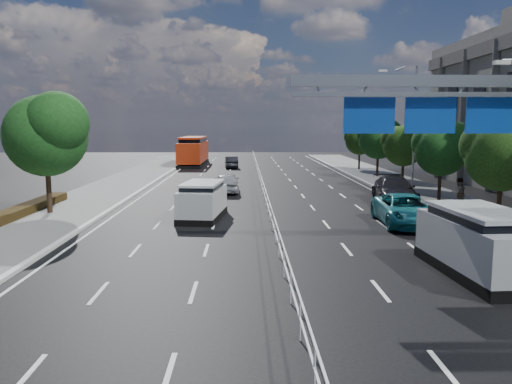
{
  "coord_description": "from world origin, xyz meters",
  "views": [
    {
      "loc": [
        -1.26,
        -9.33,
        4.96
      ],
      "look_at": [
        -0.83,
        9.46,
        2.4
      ],
      "focal_mm": 35.0,
      "sensor_mm": 36.0,
      "label": 1
    }
  ],
  "objects": [
    {
      "name": "ground",
      "position": [
        0.0,
        0.0,
        0.0
      ],
      "size": [
        160.0,
        160.0,
        0.0
      ],
      "primitive_type": "plane",
      "color": "black",
      "rests_on": "ground"
    },
    {
      "name": "median_fence",
      "position": [
        0.0,
        22.5,
        0.53
      ],
      "size": [
        0.05,
        85.0,
        1.02
      ],
      "color": "silver",
      "rests_on": "ground"
    },
    {
      "name": "overhead_gantry",
      "position": [
        6.74,
        10.05,
        5.61
      ],
      "size": [
        10.24,
        0.38,
        7.45
      ],
      "color": "gray",
      "rests_on": "ground"
    },
    {
      "name": "streetlight_far",
      "position": [
        10.5,
        26.0,
        5.21
      ],
      "size": [
        2.78,
        2.4,
        9.0
      ],
      "color": "gray",
      "rests_on": "ground"
    },
    {
      "name": "near_tree_back",
      "position": [
        -11.94,
        17.97,
        4.61
      ],
      "size": [
        4.84,
        4.51,
        6.69
      ],
      "color": "black",
      "rests_on": "ground"
    },
    {
      "name": "far_tree_d",
      "position": [
        11.25,
        14.48,
        3.69
      ],
      "size": [
        3.85,
        3.59,
        5.34
      ],
      "color": "black",
      "rests_on": "ground"
    },
    {
      "name": "far_tree_e",
      "position": [
        11.25,
        21.98,
        3.56
      ],
      "size": [
        3.63,
        3.38,
        5.13
      ],
      "color": "black",
      "rests_on": "ground"
    },
    {
      "name": "far_tree_f",
      "position": [
        11.24,
        29.48,
        3.49
      ],
      "size": [
        3.52,
        3.28,
        5.02
      ],
      "color": "black",
      "rests_on": "ground"
    },
    {
      "name": "far_tree_g",
      "position": [
        11.25,
        36.98,
        3.75
      ],
      "size": [
        3.96,
        3.69,
        5.45
      ],
      "color": "black",
      "rests_on": "ground"
    },
    {
      "name": "far_tree_h",
      "position": [
        11.24,
        44.48,
        3.42
      ],
      "size": [
        3.41,
        3.18,
        4.91
      ],
      "color": "black",
      "rests_on": "ground"
    },
    {
      "name": "white_minivan",
      "position": [
        -3.49,
        16.78,
        0.95
      ],
      "size": [
        2.47,
        4.68,
        1.94
      ],
      "rotation": [
        0.0,
        0.0,
        -0.12
      ],
      "color": "black",
      "rests_on": "ground"
    },
    {
      "name": "red_bus",
      "position": [
        -7.5,
        51.86,
        1.8
      ],
      "size": [
        2.89,
        11.58,
        3.45
      ],
      "rotation": [
        0.0,
        0.0,
        -0.01
      ],
      "color": "black",
      "rests_on": "ground"
    },
    {
      "name": "near_car_silver",
      "position": [
        -2.57,
        26.89,
        0.75
      ],
      "size": [
        1.9,
        4.46,
        1.5
      ],
      "primitive_type": "imported",
      "rotation": [
        0.0,
        0.0,
        3.17
      ],
      "color": "#9B9EA2",
      "rests_on": "ground"
    },
    {
      "name": "near_car_dark",
      "position": [
        -2.77,
        47.64,
        0.66
      ],
      "size": [
        1.69,
        4.11,
        1.32
      ],
      "primitive_type": "imported",
      "rotation": [
        0.0,
        0.0,
        3.21
      ],
      "color": "black",
      "rests_on": "ground"
    },
    {
      "name": "silver_minivan",
      "position": [
        6.5,
        6.5,
        1.09
      ],
      "size": [
        2.58,
        5.45,
        2.21
      ],
      "rotation": [
        0.0,
        0.0,
        0.06
      ],
      "color": "black",
      "rests_on": "ground"
    },
    {
      "name": "parked_car_teal",
      "position": [
        6.69,
        14.81,
        0.75
      ],
      "size": [
        2.72,
        5.49,
        1.5
      ],
      "primitive_type": "imported",
      "rotation": [
        0.0,
        0.0,
        -0.04
      ],
      "color": "#1A6F79",
      "rests_on": "ground"
    },
    {
      "name": "parked_car_dark",
      "position": [
        8.22,
        21.73,
        0.82
      ],
      "size": [
        2.94,
        5.89,
        1.64
      ],
      "primitive_type": "imported",
      "rotation": [
        0.0,
        0.0,
        -0.12
      ],
      "color": "black",
      "rests_on": "ground"
    },
    {
      "name": "pedestrian_b",
      "position": [
        11.03,
        18.71,
        1.03
      ],
      "size": [
        0.89,
        0.71,
        1.79
      ],
      "primitive_type": "imported",
      "rotation": [
        0.0,
        0.0,
        3.18
      ],
      "color": "gray",
      "rests_on": "sidewalk_far"
    }
  ]
}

